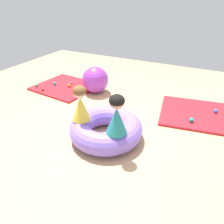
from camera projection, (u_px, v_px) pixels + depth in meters
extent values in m
plane|color=tan|center=(105.00, 135.00, 3.27)|extent=(8.00, 8.00, 0.00)
cube|color=red|center=(202.00, 115.00, 3.76)|extent=(1.59, 1.34, 0.04)
cube|color=red|center=(65.00, 87.00, 4.86)|extent=(1.36, 1.25, 0.04)
torus|color=#8466E0|center=(106.00, 129.00, 3.13)|extent=(1.08, 1.08, 0.32)
cone|color=yellow|center=(81.00, 109.00, 2.98)|extent=(0.27, 0.27, 0.35)
sphere|color=beige|center=(79.00, 92.00, 2.85)|extent=(0.17, 0.17, 0.17)
ellipsoid|color=brown|center=(79.00, 91.00, 2.84)|extent=(0.19, 0.19, 0.15)
cone|color=teal|center=(117.00, 120.00, 2.69)|extent=(0.30, 0.30, 0.36)
sphere|color=tan|center=(117.00, 102.00, 2.56)|extent=(0.18, 0.18, 0.18)
ellipsoid|color=black|center=(117.00, 101.00, 2.55)|extent=(0.20, 0.20, 0.15)
sphere|color=teal|center=(191.00, 120.00, 3.50)|extent=(0.08, 0.08, 0.08)
sphere|color=orange|center=(69.00, 85.00, 4.78)|extent=(0.08, 0.08, 0.08)
sphere|color=blue|center=(216.00, 111.00, 3.76)|extent=(0.07, 0.07, 0.07)
sphere|color=pink|center=(71.00, 83.00, 4.93)|extent=(0.06, 0.06, 0.06)
sphere|color=green|center=(37.00, 85.00, 4.79)|extent=(0.06, 0.06, 0.06)
sphere|color=red|center=(43.00, 89.00, 4.61)|extent=(0.07, 0.07, 0.07)
sphere|color=teal|center=(55.00, 84.00, 4.88)|extent=(0.07, 0.07, 0.07)
sphere|color=purple|center=(95.00, 80.00, 4.51)|extent=(0.56, 0.56, 0.56)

